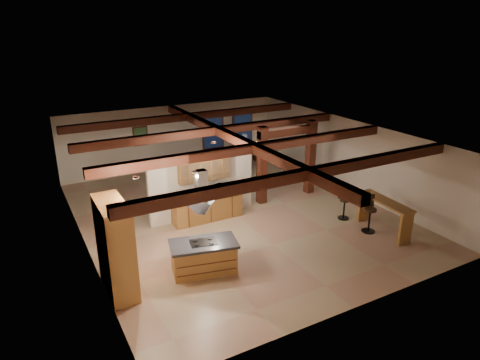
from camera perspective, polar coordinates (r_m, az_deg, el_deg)
The scene contains 22 objects.
ground at distance 15.09m, azimuth -0.70°, elevation -4.64°, with size 12.00×12.00×0.00m, color tan.
room_walls at distance 14.44m, azimuth -0.73°, elevation 1.79°, with size 12.00×12.00×12.00m.
ceiling_beams at distance 14.16m, azimuth -0.75°, elevation 5.55°, with size 10.00×12.00×0.28m.
timber_posts at distance 16.10m, azimuth 6.31°, elevation 3.56°, with size 2.50×0.30×2.90m.
partition_wall at distance 14.68m, azimuth -5.08°, elevation -0.79°, with size 3.80×0.18×2.20m, color beige.
pantry_cabinet at distance 10.94m, azimuth -16.24°, elevation -8.68°, with size 0.67×1.60×2.40m.
back_counter at distance 14.59m, azimuth -4.39°, elevation -3.56°, with size 2.50×0.66×0.94m.
upper_display_cabinet at distance 14.27m, azimuth -4.87°, elevation 1.78°, with size 1.80×0.36×0.95m.
range_hood at distance 11.08m, azimuth -5.05°, elevation -4.15°, with size 1.10×1.10×1.40m.
back_windows at distance 20.83m, azimuth -1.61°, elevation 6.74°, with size 2.70×0.07×1.70m.
framed_art at distance 19.26m, azimuth -13.13°, elevation 5.72°, with size 0.65×0.05×0.85m.
recessed_cans at distance 11.43m, azimuth -7.43°, elevation 2.36°, with size 3.16×2.46×0.03m.
kitchen_island at distance 11.69m, azimuth -4.85°, elevation -10.13°, with size 1.95×1.32×0.89m.
dining_table at distance 18.05m, azimuth -4.10°, elevation 0.60°, with size 1.73×0.96×0.61m, color #371B0D.
sofa at distance 20.67m, azimuth -1.56°, elevation 3.12°, with size 1.91×0.75×0.56m, color black.
microwave at distance 14.54m, azimuth -2.85°, elevation -1.11°, with size 0.45×0.30×0.25m, color #AFAEB3.
bar_counter at distance 14.38m, azimuth 18.70°, elevation -3.90°, with size 0.65×2.09×1.08m.
side_table at distance 21.12m, azimuth 2.50°, elevation 3.58°, with size 0.50×0.50×0.62m, color #431910.
table_lamp at distance 20.97m, azimuth 2.52°, elevation 5.02°, with size 0.28×0.28×0.33m.
bar_stool_a at distance 14.31m, azimuth 16.87°, elevation -4.29°, with size 0.45×0.47×1.22m.
bar_stool_b at distance 15.04m, azimuth 13.66°, elevation -3.02°, with size 0.38×0.38×1.10m.
dining_chairs at distance 17.96m, azimuth -4.12°, elevation 1.37°, with size 2.16×2.16×1.10m.
Camera 1 is at (-6.43, -12.10, 6.33)m, focal length 32.00 mm.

